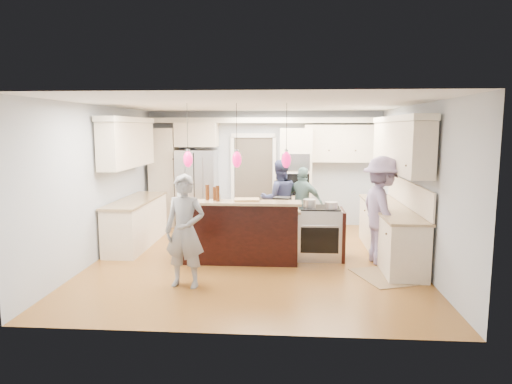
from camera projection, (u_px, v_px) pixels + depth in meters
The scene contains 23 objects.
ground_plane at pixel (255, 259), 8.11m from camera, with size 6.00×6.00×0.00m, color #AC732F.
room_shell at pixel (255, 156), 7.85m from camera, with size 5.54×6.04×2.72m.
refrigerator at pixel (197, 188), 10.70m from camera, with size 0.90×0.70×1.80m, color #B7B7BC.
oven_column at pixel (296, 178), 10.53m from camera, with size 0.72×0.69×2.30m.
back_upper_cabinets at pixel (232, 155), 10.65m from camera, with size 5.30×0.61×2.54m.
right_counter_run at pixel (393, 199), 8.08m from camera, with size 0.64×3.10×2.51m.
left_cabinets at pixel (133, 192), 8.92m from camera, with size 0.64×2.30×2.51m.
kitchen_island at pixel (241, 231), 8.13m from camera, with size 2.10×1.46×1.12m.
island_range at pixel (320, 233), 8.11m from camera, with size 0.82×0.71×0.92m.
pendant_lights at pixel (237, 159), 7.37m from camera, with size 1.75×0.15×1.03m.
person_bar_end at pixel (185, 231), 6.59m from camera, with size 0.60×0.39×1.65m, color gray.
person_far_left at pixel (279, 199), 9.54m from camera, with size 0.80×0.62×1.65m, color navy.
person_far_right at pixel (303, 203), 9.52m from camera, with size 0.88×0.37×1.50m, color slate.
person_range_side at pixel (382, 210), 7.73m from camera, with size 1.19×0.68×1.84m, color gray.
floor_rug at pixel (383, 277), 7.10m from camera, with size 0.68×1.00×0.01m, color #947650.
water_bottle at pixel (179, 193), 7.43m from camera, with size 0.06×0.06×0.27m, color silver.
beer_bottle_a at pixel (207, 192), 7.54m from camera, with size 0.06×0.06×0.26m, color #48220C.
beer_bottle_b at pixel (218, 194), 7.41m from camera, with size 0.06×0.06×0.26m, color #48220C.
beer_bottle_c at pixel (215, 194), 7.50m from camera, with size 0.06×0.06×0.23m, color #48220C.
drink_can at pixel (219, 198), 7.45m from camera, with size 0.06×0.06×0.10m, color #B7B7BC.
cutting_board at pixel (247, 200), 7.50m from camera, with size 0.41×0.29×0.03m, color tan.
pot_large at pixel (309, 203), 8.08m from camera, with size 0.23×0.23×0.13m, color #B7B7BC.
pot_small at pixel (331, 205), 7.92m from camera, with size 0.22×0.22×0.11m, color #B7B7BC.
Camera 1 is at (0.59, -7.84, 2.31)m, focal length 32.00 mm.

